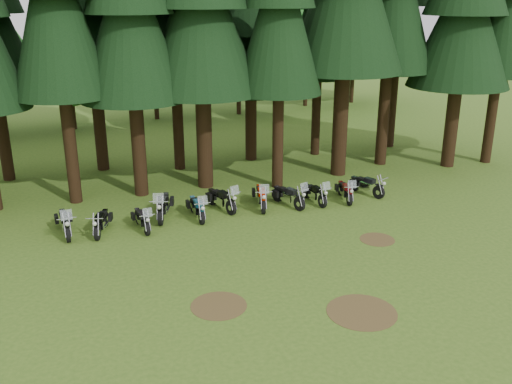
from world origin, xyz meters
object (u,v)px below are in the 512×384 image
at_px(motorcycle_3, 163,207).
at_px(motorcycle_5, 221,200).
at_px(motorcycle_2, 142,220).
at_px(motorcycle_9, 345,192).
at_px(motorcycle_1, 101,223).
at_px(motorcycle_10, 366,186).
at_px(motorcycle_0, 65,223).
at_px(motorcycle_6, 261,197).
at_px(motorcycle_4, 197,208).
at_px(motorcycle_7, 288,196).
at_px(motorcycle_8, 315,194).

relative_size(motorcycle_3, motorcycle_5, 1.05).
xyz_separation_m(motorcycle_2, motorcycle_9, (9.63, -0.04, 0.01)).
bearing_deg(motorcycle_5, motorcycle_9, -24.23).
bearing_deg(motorcycle_2, motorcycle_1, 165.52).
bearing_deg(motorcycle_9, motorcycle_10, 26.90).
distance_m(motorcycle_0, motorcycle_1, 1.43).
distance_m(motorcycle_2, motorcycle_6, 5.60).
relative_size(motorcycle_5, motorcycle_6, 0.97).
bearing_deg(motorcycle_1, motorcycle_5, 27.21).
distance_m(motorcycle_1, motorcycle_4, 4.09).
bearing_deg(motorcycle_2, motorcycle_4, 4.08).
xyz_separation_m(motorcycle_3, motorcycle_6, (4.45, -0.39, -0.02)).
distance_m(motorcycle_0, motorcycle_6, 8.58).
bearing_deg(motorcycle_10, motorcycle_1, 161.55).
relative_size(motorcycle_0, motorcycle_4, 1.06).
distance_m(motorcycle_5, motorcycle_7, 3.10).
relative_size(motorcycle_1, motorcycle_10, 0.96).
xyz_separation_m(motorcycle_4, motorcycle_9, (7.16, -0.41, -0.02)).
bearing_deg(motorcycle_8, motorcycle_3, 170.43).
distance_m(motorcycle_8, motorcycle_9, 1.52).
distance_m(motorcycle_1, motorcycle_9, 11.25).
relative_size(motorcycle_5, motorcycle_10, 1.08).
distance_m(motorcycle_6, motorcycle_10, 5.43).
distance_m(motorcycle_2, motorcycle_10, 11.01).
bearing_deg(motorcycle_6, motorcycle_8, 7.02).
relative_size(motorcycle_2, motorcycle_4, 0.92).
relative_size(motorcycle_4, motorcycle_10, 1.05).
distance_m(motorcycle_4, motorcycle_10, 8.53).
relative_size(motorcycle_9, motorcycle_10, 0.99).
bearing_deg(motorcycle_3, motorcycle_2, -118.32).
bearing_deg(motorcycle_1, motorcycle_3, 34.01).
height_order(motorcycle_0, motorcycle_2, motorcycle_0).
distance_m(motorcycle_4, motorcycle_6, 3.11).
bearing_deg(motorcycle_7, motorcycle_8, -19.03).
relative_size(motorcycle_0, motorcycle_2, 1.15).
xyz_separation_m(motorcycle_5, motorcycle_10, (7.21, -0.66, -0.03)).
height_order(motorcycle_7, motorcycle_9, motorcycle_7).
xyz_separation_m(motorcycle_2, motorcycle_6, (5.57, 0.57, 0.07)).
relative_size(motorcycle_8, motorcycle_9, 1.01).
xyz_separation_m(motorcycle_4, motorcycle_8, (5.65, -0.18, -0.02)).
bearing_deg(motorcycle_5, motorcycle_8, -24.57).
distance_m(motorcycle_1, motorcycle_7, 8.43).
xyz_separation_m(motorcycle_7, motorcycle_9, (2.82, -0.29, -0.03)).
distance_m(motorcycle_5, motorcycle_9, 5.93).
distance_m(motorcycle_3, motorcycle_9, 8.57).
xyz_separation_m(motorcycle_1, motorcycle_3, (2.74, 0.67, 0.08)).
distance_m(motorcycle_5, motorcycle_6, 1.82).
distance_m(motorcycle_0, motorcycle_5, 6.81).
distance_m(motorcycle_2, motorcycle_4, 2.50).
height_order(motorcycle_3, motorcycle_8, motorcycle_3).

